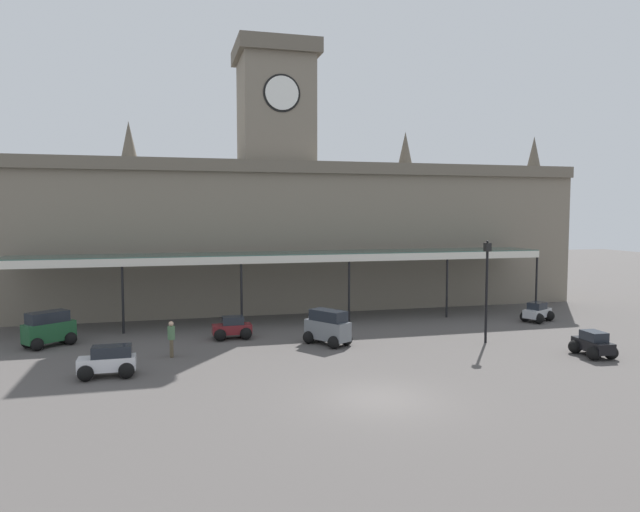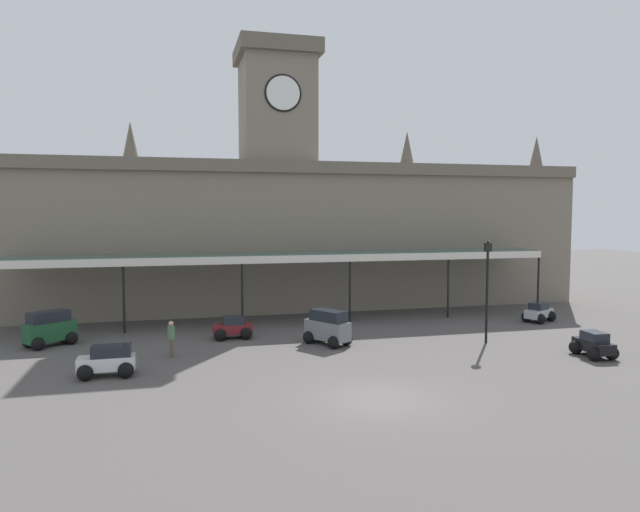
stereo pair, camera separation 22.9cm
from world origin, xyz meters
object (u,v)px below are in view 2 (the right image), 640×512
Objects in this scene: car_green_van at (50,330)px; car_grey_van at (328,329)px; car_white_estate at (108,363)px; car_maroon_sedan at (232,329)px; car_black_sedan at (594,346)px; victorian_lamppost at (487,280)px; planter_forecourt_centre at (315,317)px; car_silver_sedan at (539,314)px; pedestrian_crossing_forecourt at (171,337)px.

car_green_van is 13.97m from car_grey_van.
car_white_estate is 8.14m from car_maroon_sedan.
car_black_sedan is (21.54, -2.16, -0.06)m from car_white_estate.
victorian_lamppost reaches higher than car_green_van.
car_maroon_sedan is at bearing -153.92° from planter_forecourt_centre.
car_white_estate is 1.01× the size of car_silver_sedan.
pedestrian_crossing_forecourt is at bearing -145.49° from planter_forecourt_centre.
victorian_lamppost is at bearing -42.58° from planter_forecourt_centre.
car_white_estate is 1.08× the size of car_black_sedan.
car_silver_sedan is at bearing 8.69° from pedestrian_crossing_forecourt.
victorian_lamppost is (7.97, -1.69, 2.45)m from car_grey_van.
car_green_van is 9.08m from car_maroon_sedan.
planter_forecourt_centre is at bearing 8.04° from car_green_van.
car_white_estate is 25.11m from car_silver_sedan.
victorian_lamppost reaches higher than car_maroon_sedan.
car_grey_van reaches higher than planter_forecourt_centre.
victorian_lamppost is at bearing -4.04° from pedestrian_crossing_forecourt.
victorian_lamppost is (-6.20, -4.45, 2.76)m from car_silver_sedan.
car_maroon_sedan is at bearing 45.38° from pedestrian_crossing_forecourt.
car_black_sedan is at bearing -14.33° from pedestrian_crossing_forecourt.
car_green_van is 2.68× the size of planter_forecourt_centre.
victorian_lamppost is (15.66, -1.11, 2.35)m from pedestrian_crossing_forecourt.
car_green_van is at bearing 167.51° from victorian_lamppost.
victorian_lamppost is at bearing -12.49° from car_green_van.
pedestrian_crossing_forecourt is 15.87m from victorian_lamppost.
car_white_estate is 0.88× the size of car_grey_van.
car_silver_sedan and car_maroon_sedan have the same top height.
pedestrian_crossing_forecourt is 10.04m from planter_forecourt_centre.
planter_forecourt_centre is at bearing 37.86° from car_white_estate.
victorian_lamppost is (-3.37, 3.75, 2.76)m from car_black_sedan.
car_green_van is 1.22× the size of car_black_sedan.
car_black_sedan is 1.26× the size of pedestrian_crossing_forecourt.
car_grey_van is 7.71m from pedestrian_crossing_forecourt.
pedestrian_crossing_forecourt is (2.51, 2.70, 0.34)m from car_white_estate.
planter_forecourt_centre is (0.58, 5.10, -0.32)m from car_grey_van.
car_black_sedan is 15.06m from planter_forecourt_centre.
car_white_estate is 0.43× the size of victorian_lamppost.
victorian_lamppost is at bearing -144.34° from car_silver_sedan.
planter_forecourt_centre is (10.78, 8.38, -0.07)m from car_white_estate.
car_silver_sedan is at bearing 13.91° from car_white_estate.
pedestrian_crossing_forecourt reaches higher than planter_forecourt_centre.
car_white_estate is at bearing -142.14° from planter_forecourt_centre.
car_green_van is (-3.42, 6.38, 0.24)m from car_white_estate.
car_white_estate is 0.88× the size of car_green_van.
victorian_lamppost reaches higher than planter_forecourt_centre.
car_black_sedan is 0.81× the size of car_grey_van.
car_black_sedan is 0.40× the size of victorian_lamppost.
car_white_estate is at bearing -132.99° from pedestrian_crossing_forecourt.
car_silver_sedan is at bearing 11.02° from car_grey_van.
car_green_van reaches higher than car_black_sedan.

